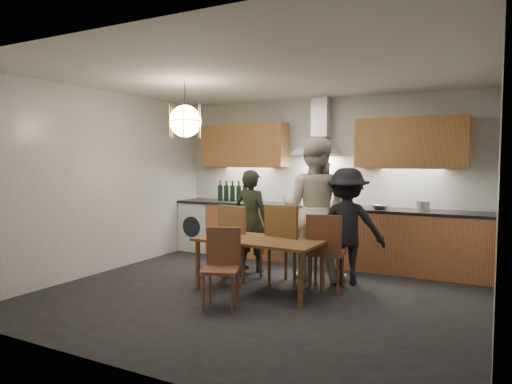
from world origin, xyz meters
The scene contains 17 objects.
ground centered at (0.00, 0.00, 0.00)m, with size 5.00×5.00×0.00m, color black.
room_shell centered at (0.00, 0.00, 1.71)m, with size 5.02×4.52×2.61m.
counter_run centered at (0.02, 1.95, 0.45)m, with size 5.00×0.62×0.90m.
range_stove centered at (0.00, 1.94, 0.44)m, with size 0.90×0.60×0.92m.
wall_fixtures centered at (0.00, 2.07, 1.87)m, with size 4.30×0.54×1.10m.
pendant_lamp centered at (-1.00, -0.10, 2.10)m, with size 0.43×0.43×0.70m.
dining_table centered at (-0.06, 0.11, 0.57)m, with size 1.57×0.83×0.65m.
chair_back_left centered at (-0.56, 0.44, 0.58)m, with size 0.53×0.53×1.01m.
chair_back_mid centered at (0.14, 0.45, 0.60)m, with size 0.54×0.54×1.05m.
chair_back_right centered at (0.65, 0.50, 0.55)m, with size 0.49×0.49×0.95m.
chair_front centered at (-0.17, -0.57, 0.49)m, with size 0.50×0.50×0.86m.
person_left centered at (-0.65, 0.99, 0.74)m, with size 0.54×0.35×1.47m, color black.
person_mid centered at (0.31, 1.01, 0.96)m, with size 0.93×0.73×1.92m, color beige.
person_right centered at (0.78, 0.97, 0.76)m, with size 0.98×0.56×1.51m, color black.
mixing_bowl centered at (1.00, 1.89, 0.93)m, with size 0.26×0.26×0.06m, color #AEAEB1.
stock_pot centered at (1.58, 1.95, 0.96)m, with size 0.18×0.18×0.13m, color silver.
wine_bottles centered at (-1.49, 1.98, 1.08)m, with size 0.71×0.08×0.35m.
Camera 1 is at (2.49, -4.79, 1.61)m, focal length 32.00 mm.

